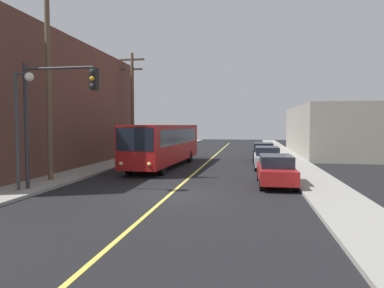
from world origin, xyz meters
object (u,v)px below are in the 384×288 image
Objects in this scene: traffic_signal_left_corner at (55,101)px; street_lamp_left at (21,113)px; city_bus at (165,143)px; parked_car_red at (276,170)px; utility_pole_mid at (132,100)px; parked_car_silver at (267,157)px; utility_pole_near at (48,62)px; parked_car_black at (263,152)px.

street_lamp_left is (-1.42, -0.51, -0.56)m from traffic_signal_left_corner.
parked_car_red is (7.78, -6.91, -0.98)m from city_bus.
street_lamp_left is at bearing -87.87° from utility_pole_mid.
parked_car_silver is at bearing 0.75° from city_bus.
utility_pole_near is at bearing -175.67° from parked_car_red.
utility_pole_mid is 1.79× the size of street_lamp_left.
utility_pole_mid is at bearing 90.28° from utility_pole_near.
parked_car_black is 0.74× the size of traffic_signal_left_corner.
parked_car_silver is at bearing -25.32° from utility_pole_mid.
utility_pole_mid is at bearing 154.68° from parked_car_silver.
parked_car_red is 11.51m from traffic_signal_left_corner.
city_bus is 11.86m from street_lamp_left.
city_bus is 7.71m from parked_car_silver.
utility_pole_near is (-12.17, -13.30, 5.82)m from parked_car_black.
utility_pole_near reaches higher than traffic_signal_left_corner.
utility_pole_mid is at bearing 134.09° from parked_car_red.
traffic_signal_left_corner is (-2.61, -10.48, 2.49)m from city_bus.
street_lamp_left reaches higher than city_bus.
utility_pole_near is 4.05m from traffic_signal_left_corner.
utility_pole_near reaches higher than parked_car_black.
parked_car_red is 0.81× the size of street_lamp_left.
city_bus is at bearing 59.72° from utility_pole_near.
parked_car_silver is 1.00× the size of parked_car_black.
utility_pole_near is 2.18× the size of street_lamp_left.
street_lamp_left is (0.63, -16.90, -1.81)m from utility_pole_mid.
parked_car_red is 0.45× the size of utility_pole_mid.
traffic_signal_left_corner reaches higher than street_lamp_left.
street_lamp_left is at bearing -110.11° from city_bus.
traffic_signal_left_corner reaches higher than parked_car_red.
city_bus is 1.25× the size of utility_pole_mid.
utility_pole_near reaches higher than parked_car_red.
parked_car_red and parked_car_silver have the same top height.
city_bus is at bearing -144.28° from parked_car_black.
traffic_signal_left_corner is at bearing -122.61° from parked_car_black.
street_lamp_left reaches higher than parked_car_silver.
parked_car_black is at bearing 57.39° from traffic_signal_left_corner.
utility_pole_mid is (-0.07, 13.77, -1.11)m from utility_pole_near.
parked_car_black is (7.59, 5.45, -0.98)m from city_bus.
city_bus reaches higher than parked_car_red.
utility_pole_mid is (-12.43, 12.83, 4.71)m from parked_car_red.
utility_pole_near is (-12.36, -0.94, 5.82)m from parked_car_red.
parked_car_red is 1.00× the size of parked_car_black.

